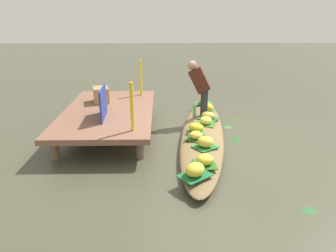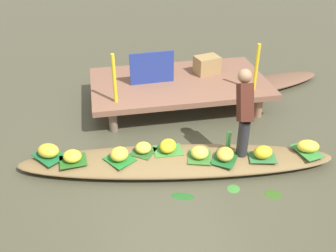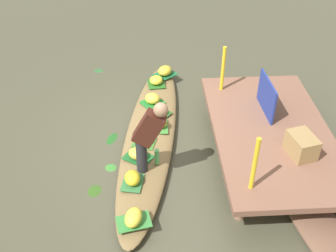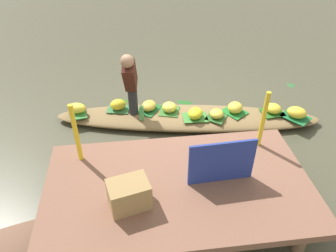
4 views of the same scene
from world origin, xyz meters
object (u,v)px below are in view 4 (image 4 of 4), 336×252
(vendor_boat, at_px, (188,118))
(banana_bunch_3, at_px, (118,105))
(produce_crate, at_px, (129,194))
(banana_bunch_2, at_px, (217,114))
(moored_boat, at_px, (24,244))
(water_bottle, at_px, (142,113))
(banana_bunch_5, at_px, (235,108))
(market_banner, at_px, (222,162))
(banana_bunch_1, at_px, (195,113))
(banana_bunch_4, at_px, (273,108))
(banana_bunch_6, at_px, (297,112))
(banana_bunch_0, at_px, (149,106))
(banana_bunch_7, at_px, (169,107))
(banana_bunch_8, at_px, (77,108))
(vendor_person, at_px, (130,81))

(vendor_boat, height_order, banana_bunch_3, banana_bunch_3)
(produce_crate, bearing_deg, banana_bunch_2, -127.45)
(moored_boat, bearing_deg, water_bottle, -137.78)
(banana_bunch_2, height_order, banana_bunch_5, banana_bunch_5)
(market_banner, bearing_deg, banana_bunch_1, -94.43)
(water_bottle, xyz_separation_m, produce_crate, (0.24, 2.05, 0.32))
(banana_bunch_3, xyz_separation_m, banana_bunch_4, (-2.66, 0.43, -0.01))
(moored_boat, xyz_separation_m, banana_bunch_6, (-4.06, -1.89, 0.21))
(banana_bunch_4, relative_size, produce_crate, 0.60)
(banana_bunch_0, bearing_deg, banana_bunch_5, 169.90)
(banana_bunch_4, distance_m, banana_bunch_7, 1.79)
(vendor_boat, distance_m, banana_bunch_8, 1.92)
(banana_bunch_2, bearing_deg, vendor_person, -8.48)
(banana_bunch_8, relative_size, vendor_person, 0.26)
(banana_bunch_5, distance_m, market_banner, 2.04)
(banana_bunch_6, xyz_separation_m, water_bottle, (2.60, -0.25, 0.03))
(vendor_boat, relative_size, banana_bunch_5, 16.89)
(banana_bunch_6, relative_size, produce_crate, 0.73)
(banana_bunch_0, relative_size, vendor_person, 0.25)
(moored_boat, height_order, banana_bunch_1, banana_bunch_1)
(moored_boat, xyz_separation_m, banana_bunch_4, (-3.72, -2.07, 0.20))
(banana_bunch_5, xyz_separation_m, produce_crate, (1.85, 2.07, 0.35))
(banana_bunch_5, bearing_deg, vendor_person, -2.86)
(banana_bunch_2, distance_m, banana_bunch_7, 0.82)
(vendor_boat, xyz_separation_m, banana_bunch_7, (0.31, -0.10, 0.18))
(banana_bunch_5, distance_m, banana_bunch_8, 2.73)
(water_bottle, bearing_deg, banana_bunch_3, -42.80)
(banana_bunch_2, bearing_deg, banana_bunch_1, -6.49)
(produce_crate, bearing_deg, water_bottle, -96.61)
(vendor_person, distance_m, market_banner, 2.16)
(banana_bunch_8, height_order, water_bottle, water_bottle)
(moored_boat, distance_m, market_banner, 2.44)
(banana_bunch_8, xyz_separation_m, produce_crate, (-0.86, 2.39, 0.36))
(banana_bunch_0, bearing_deg, banana_bunch_2, 161.04)
(banana_bunch_5, height_order, vendor_person, vendor_person)
(vendor_boat, height_order, banana_bunch_2, banana_bunch_2)
(banana_bunch_1, xyz_separation_m, banana_bunch_5, (-0.71, -0.08, 0.01))
(banana_bunch_1, height_order, market_banner, market_banner)
(market_banner, bearing_deg, moored_boat, 5.55)
(banana_bunch_4, distance_m, banana_bunch_6, 0.38)
(vendor_boat, distance_m, banana_bunch_0, 0.71)
(vendor_boat, height_order, market_banner, market_banner)
(banana_bunch_7, relative_size, market_banner, 0.32)
(banana_bunch_4, bearing_deg, banana_bunch_3, -9.23)
(banana_bunch_1, relative_size, banana_bunch_8, 0.94)
(banana_bunch_1, xyz_separation_m, vendor_person, (1.04, -0.17, 0.60))
(banana_bunch_6, bearing_deg, vendor_boat, -10.64)
(banana_bunch_1, distance_m, water_bottle, 0.90)
(banana_bunch_3, distance_m, banana_bunch_8, 0.71)
(banana_bunch_0, height_order, produce_crate, produce_crate)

